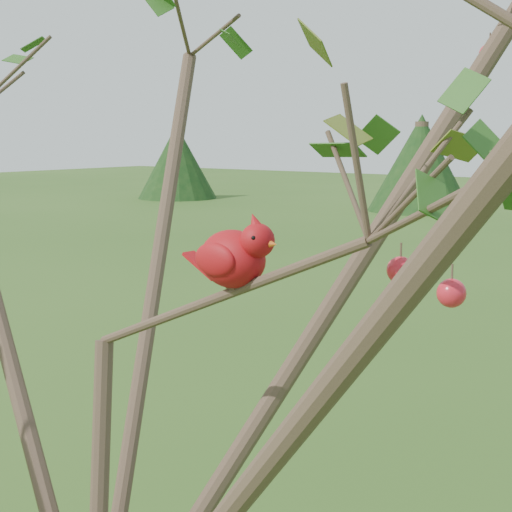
{
  "coord_description": "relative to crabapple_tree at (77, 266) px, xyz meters",
  "views": [
    {
      "loc": [
        1.07,
        -0.91,
        2.35
      ],
      "look_at": [
        0.34,
        0.07,
        2.16
      ],
      "focal_mm": 55.0,
      "sensor_mm": 36.0,
      "label": 1
    }
  ],
  "objects": [
    {
      "name": "cardinal",
      "position": [
        0.27,
        0.1,
        0.03
      ],
      "size": [
        0.2,
        0.1,
        0.14
      ],
      "rotation": [
        0.0,
        0.0,
        -0.07
      ],
      "color": "#A90F0E",
      "rests_on": "ground"
    },
    {
      "name": "crabapple_tree",
      "position": [
        0.0,
        0.0,
        0.0
      ],
      "size": [
        2.35,
        2.05,
        2.95
      ],
      "color": "#3F2D22",
      "rests_on": "ground"
    }
  ]
}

